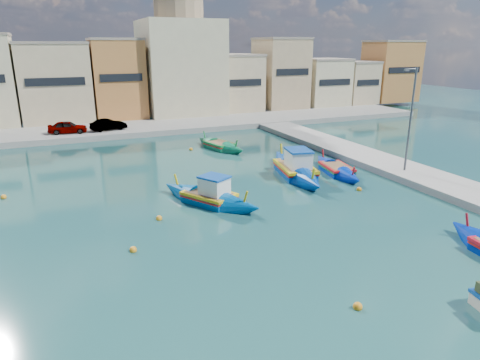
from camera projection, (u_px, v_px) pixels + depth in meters
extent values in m
plane|color=#174346|center=(213.00, 252.00, 20.48)|extent=(160.00, 160.00, 0.00)
cube|color=gray|center=(479.00, 197.00, 27.20)|extent=(4.00, 70.00, 0.50)
cube|color=gray|center=(117.00, 130.00, 48.41)|extent=(80.00, 8.00, 0.60)
cube|color=tan|center=(56.00, 83.00, 51.56)|extent=(7.88, 7.44, 8.99)
cube|color=gray|center=(50.00, 43.00, 50.15)|extent=(8.04, 7.59, 0.30)
cube|color=black|center=(56.00, 82.00, 48.12)|extent=(6.30, 0.10, 0.90)
cube|color=#BE783B|center=(118.00, 80.00, 53.66)|extent=(6.17, 6.13, 9.43)
cube|color=gray|center=(115.00, 39.00, 52.19)|extent=(6.29, 6.26, 0.30)
cube|color=black|center=(121.00, 78.00, 50.79)|extent=(4.93, 0.10, 0.90)
cube|color=tan|center=(175.00, 90.00, 57.69)|extent=(7.31, 7.69, 6.05)
cube|color=gray|center=(174.00, 66.00, 56.73)|extent=(7.46, 7.85, 0.30)
cube|color=black|center=(183.00, 91.00, 54.19)|extent=(5.85, 0.10, 0.90)
cube|color=tan|center=(230.00, 83.00, 60.32)|extent=(7.54, 7.30, 7.41)
cube|color=gray|center=(230.00, 55.00, 59.16)|extent=(7.69, 7.45, 0.30)
cube|color=black|center=(241.00, 83.00, 56.97)|extent=(6.03, 0.10, 0.90)
cube|color=tan|center=(281.00, 74.00, 62.82)|extent=(6.36, 6.97, 9.63)
cube|color=gray|center=(282.00, 38.00, 61.32)|extent=(6.48, 7.11, 0.30)
cube|color=black|center=(293.00, 72.00, 59.58)|extent=(5.09, 0.10, 0.90)
cube|color=#C5BB93|center=(322.00, 83.00, 65.88)|extent=(6.63, 6.70, 6.65)
cube|color=gray|center=(323.00, 59.00, 64.83)|extent=(6.76, 6.83, 0.30)
cube|color=black|center=(335.00, 82.00, 62.80)|extent=(5.30, 0.10, 0.90)
cube|color=tan|center=(353.00, 83.00, 68.60)|extent=(5.08, 7.51, 6.20)
cube|color=gray|center=(354.00, 62.00, 67.62)|extent=(5.18, 7.66, 0.30)
cube|color=black|center=(368.00, 83.00, 65.18)|extent=(4.06, 0.10, 0.90)
cube|color=#BE783B|center=(391.00, 72.00, 70.07)|extent=(7.79, 6.00, 9.33)
cube|color=gray|center=(394.00, 41.00, 68.62)|extent=(7.95, 6.12, 0.30)
cube|color=black|center=(405.00, 70.00, 67.26)|extent=(6.23, 0.10, 0.90)
cube|color=#C5BB93|center=(181.00, 68.00, 57.28)|extent=(10.00, 10.00, 12.00)
cylinder|color=#9E8466|center=(178.00, 10.00, 55.11)|extent=(6.40, 6.40, 2.40)
cylinder|color=#595B60|center=(410.00, 124.00, 31.13)|extent=(0.16, 0.16, 8.00)
cylinder|color=#595B60|center=(412.00, 69.00, 29.80)|extent=(1.00, 0.10, 0.10)
cube|color=#595B60|center=(407.00, 70.00, 29.63)|extent=(0.35, 0.15, 0.18)
imported|color=#4C1919|center=(68.00, 127.00, 44.85)|extent=(4.05, 2.08, 1.32)
imported|color=#4C1919|center=(108.00, 125.00, 46.43)|extent=(4.02, 2.25, 1.25)
cube|color=#003DA7|center=(295.00, 172.00, 32.64)|extent=(3.00, 4.37, 1.12)
cone|color=#003DA7|center=(282.00, 160.00, 35.71)|extent=(2.93, 4.04, 2.87)
cone|color=#003DA7|center=(310.00, 185.00, 29.53)|extent=(2.93, 4.04, 2.87)
cube|color=yellow|center=(295.00, 166.00, 32.50)|extent=(3.13, 4.60, 0.20)
cube|color=red|center=(295.00, 169.00, 32.56)|extent=(3.13, 4.47, 0.11)
cube|color=olive|center=(295.00, 165.00, 32.47)|extent=(2.60, 3.95, 0.07)
cylinder|color=yellow|center=(281.00, 151.00, 35.80)|extent=(0.26, 0.55, 1.22)
cylinder|color=yellow|center=(313.00, 176.00, 29.00)|extent=(0.26, 0.55, 1.22)
cube|color=white|center=(298.00, 159.00, 31.74)|extent=(1.95, 2.31, 1.23)
cube|color=#0F47A5|center=(299.00, 150.00, 31.53)|extent=(2.06, 2.47, 0.13)
cube|color=#00549E|center=(209.00, 200.00, 26.86)|extent=(3.20, 3.61, 0.96)
cone|color=#00549E|center=(180.00, 191.00, 28.28)|extent=(3.09, 3.43, 2.40)
cone|color=#00549E|center=(242.00, 208.00, 25.41)|extent=(3.09, 3.43, 2.40)
cube|color=gold|center=(209.00, 194.00, 26.74)|extent=(3.35, 3.79, 0.17)
cube|color=red|center=(209.00, 196.00, 26.79)|extent=(3.31, 3.71, 0.10)
cube|color=olive|center=(209.00, 193.00, 26.71)|extent=(2.81, 3.23, 0.06)
cylinder|color=gold|center=(177.00, 182.00, 28.23)|extent=(0.34, 0.46, 1.05)
cylinder|color=gold|center=(245.00, 199.00, 25.08)|extent=(0.34, 0.46, 1.05)
cube|color=white|center=(214.00, 186.00, 26.30)|extent=(1.94, 2.02, 1.06)
cube|color=#0F47A5|center=(214.00, 177.00, 26.12)|extent=(2.07, 2.16, 0.12)
cube|color=#0028AC|center=(336.00, 171.00, 33.12)|extent=(2.24, 3.15, 0.87)
cone|color=#0028AC|center=(324.00, 162.00, 35.32)|extent=(2.20, 2.94, 2.20)
cone|color=#0028AC|center=(351.00, 179.00, 30.89)|extent=(2.20, 2.94, 2.20)
cube|color=red|center=(337.00, 166.00, 33.01)|extent=(2.33, 3.32, 0.16)
cube|color=#197F33|center=(337.00, 168.00, 33.06)|extent=(2.33, 3.22, 0.09)
cube|color=olive|center=(337.00, 165.00, 32.99)|extent=(1.93, 2.85, 0.05)
cylinder|color=red|center=(323.00, 155.00, 35.37)|extent=(0.19, 0.43, 0.95)
cylinder|color=red|center=(353.00, 173.00, 30.50)|extent=(0.19, 0.43, 0.95)
cube|color=#0B754B|center=(220.00, 147.00, 40.86)|extent=(2.52, 3.18, 0.92)
cone|color=#0B754B|center=(206.00, 142.00, 42.57)|extent=(2.48, 3.02, 2.28)
cone|color=#0B754B|center=(235.00, 151.00, 39.13)|extent=(2.48, 3.02, 2.28)
cube|color=#1B8838|center=(220.00, 143.00, 40.75)|extent=(2.63, 3.35, 0.17)
cube|color=red|center=(220.00, 145.00, 40.80)|extent=(2.62, 3.26, 0.09)
cube|color=olive|center=(220.00, 142.00, 40.72)|extent=(2.19, 2.86, 0.06)
cylinder|color=#1B8838|center=(205.00, 136.00, 42.56)|extent=(0.24, 0.46, 1.01)
cylinder|color=#1B8838|center=(236.00, 145.00, 38.78)|extent=(0.24, 0.46, 1.01)
cone|color=#00249F|center=(469.00, 235.00, 21.82)|extent=(2.16, 2.85, 2.26)
cylinder|color=red|center=(467.00, 223.00, 21.85)|extent=(0.18, 0.44, 0.99)
sphere|color=orange|center=(133.00, 250.00, 20.55)|extent=(0.36, 0.36, 0.36)
sphere|color=orange|center=(159.00, 218.00, 24.29)|extent=(0.36, 0.36, 0.36)
sphere|color=orange|center=(191.00, 149.00, 40.34)|extent=(0.36, 0.36, 0.36)
sphere|color=orange|center=(4.00, 197.00, 27.69)|extent=(0.36, 0.36, 0.36)
sphere|color=orange|center=(359.00, 189.00, 29.15)|extent=(0.36, 0.36, 0.36)
sphere|color=orange|center=(358.00, 307.00, 16.10)|extent=(0.36, 0.36, 0.36)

